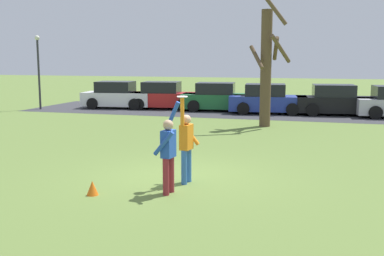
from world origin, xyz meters
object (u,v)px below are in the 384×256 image
object	(u,v)px
parked_car_green	(218,98)
lamppost_by_lot	(38,65)
bare_tree_tall	(267,64)
parked_car_red	(163,96)
parked_car_white	(117,96)
parked_car_blue	(267,100)
field_cone_orange	(92,188)
person_catcher	(186,143)
person_defender	(168,150)
parked_car_black	(335,101)
frisbee_disc	(182,97)

from	to	relation	value
parked_car_green	lamppost_by_lot	world-z (taller)	lamppost_by_lot
parked_car_green	bare_tree_tall	size ratio (longest dim) A/B	0.70
parked_car_red	parked_car_white	bearing A→B (deg)	-178.18
parked_car_blue	lamppost_by_lot	xyz separation A→B (m)	(-12.99, -1.67, 1.86)
parked_car_red	field_cone_orange	bearing A→B (deg)	-82.08
lamppost_by_lot	field_cone_orange	bearing A→B (deg)	-52.70
parked_car_green	lamppost_by_lot	size ratio (longest dim) A/B	1.00
person_catcher	parked_car_blue	distance (m)	14.87
bare_tree_tall	lamppost_by_lot	distance (m)	13.93
person_defender	parked_car_red	bearing A→B (deg)	27.13
person_defender	parked_car_blue	xyz separation A→B (m)	(0.20, 15.83, -0.25)
parked_car_blue	parked_car_black	distance (m)	3.56
person_catcher	parked_car_red	xyz separation A→B (m)	(-6.11, 15.55, -0.25)
parked_car_white	parked_car_blue	xyz separation A→B (m)	(8.96, -0.27, 0.00)
person_catcher	person_defender	xyz separation A→B (m)	(-0.12, -0.96, -0.00)
parked_car_white	frisbee_disc	bearing A→B (deg)	-66.65
person_catcher	lamppost_by_lot	bearing A→B (deg)	-128.46
parked_car_black	bare_tree_tall	distance (m)	6.42
person_defender	parked_car_green	bearing A→B (deg)	16.47
parked_car_white	bare_tree_tall	bearing A→B (deg)	-35.48
parked_car_black	field_cone_orange	bearing A→B (deg)	-114.19
person_defender	bare_tree_tall	size ratio (longest dim) A/B	0.33
parked_car_blue	person_defender	bearing A→B (deg)	-97.34
parked_car_blue	field_cone_orange	distance (m)	16.51
person_defender	parked_car_red	world-z (taller)	person_defender
parked_car_red	parked_car_blue	bearing A→B (deg)	-12.85
parked_car_white	parked_car_blue	size ratio (longest dim) A/B	1.00
bare_tree_tall	field_cone_orange	distance (m)	11.93
person_catcher	person_defender	size ratio (longest dim) A/B	1.02
frisbee_disc	parked_car_white	bearing A→B (deg)	119.96
parked_car_green	lamppost_by_lot	xyz separation A→B (m)	(-10.11, -2.21, 1.86)
parked_car_white	parked_car_green	bearing A→B (deg)	-4.01
parked_car_red	lamppost_by_lot	distance (m)	7.43
person_catcher	bare_tree_tall	size ratio (longest dim) A/B	0.34
parked_car_black	field_cone_orange	distance (m)	17.57
frisbee_disc	bare_tree_tall	xyz separation A→B (m)	(0.65, 10.12, 0.61)
person_defender	parked_car_white	world-z (taller)	person_defender
person_defender	frisbee_disc	size ratio (longest dim) A/B	8.30
lamppost_by_lot	parked_car_green	bearing A→B (deg)	12.33
person_catcher	bare_tree_tall	bearing A→B (deg)	-176.42
lamppost_by_lot	field_cone_orange	xyz separation A→B (m)	(11.22, -14.73, -2.43)
person_defender	parked_car_black	distance (m)	16.60
frisbee_disc	parked_car_green	size ratio (longest dim) A/B	0.06
parked_car_green	parked_car_blue	bearing A→B (deg)	-17.27
parked_car_green	bare_tree_tall	distance (m)	6.78
parked_car_black	parked_car_red	bearing A→B (deg)	171.42
person_catcher	parked_car_black	size ratio (longest dim) A/B	0.49
person_catcher	frisbee_disc	xyz separation A→B (m)	(-0.03, -0.22, 1.11)
lamppost_by_lot	parked_car_white	bearing A→B (deg)	25.67
frisbee_disc	lamppost_by_lot	world-z (taller)	lamppost_by_lot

